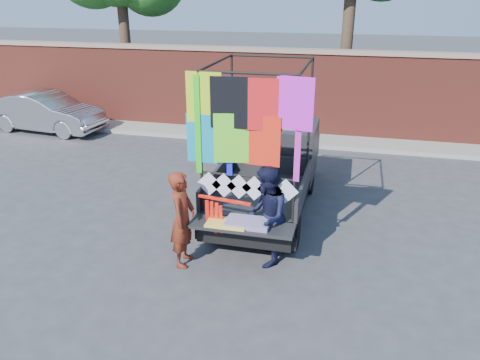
% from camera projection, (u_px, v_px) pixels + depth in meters
% --- Properties ---
extents(ground, '(90.00, 90.00, 0.00)m').
position_uv_depth(ground, '(261.00, 244.00, 8.32)').
color(ground, '#38383A').
rests_on(ground, ground).
extents(brick_wall, '(30.00, 0.45, 2.61)m').
position_uv_depth(brick_wall, '(308.00, 93.00, 14.12)').
color(brick_wall, maroon).
rests_on(brick_wall, ground).
extents(curb, '(30.00, 1.20, 0.12)m').
position_uv_depth(curb, '(303.00, 140.00, 13.97)').
color(curb, gray).
rests_on(curb, ground).
extents(pickup_truck, '(1.96, 4.91, 3.09)m').
position_uv_depth(pickup_truck, '(273.00, 165.00, 9.83)').
color(pickup_truck, black).
rests_on(pickup_truck, ground).
extents(sedan, '(3.85, 1.67, 1.23)m').
position_uv_depth(sedan, '(46.00, 112.00, 14.80)').
color(sedan, '#AFB1B6').
rests_on(sedan, ground).
extents(woman, '(0.42, 0.61, 1.61)m').
position_uv_depth(woman, '(183.00, 219.00, 7.45)').
color(woman, maroon).
rests_on(woman, ground).
extents(man, '(0.79, 0.93, 1.68)m').
position_uv_depth(man, '(266.00, 216.00, 7.47)').
color(man, black).
rests_on(man, ground).
extents(streamer_bundle, '(0.89, 0.18, 0.62)m').
position_uv_depth(streamer_bundle, '(218.00, 210.00, 7.43)').
color(streamer_bundle, red).
rests_on(streamer_bundle, ground).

